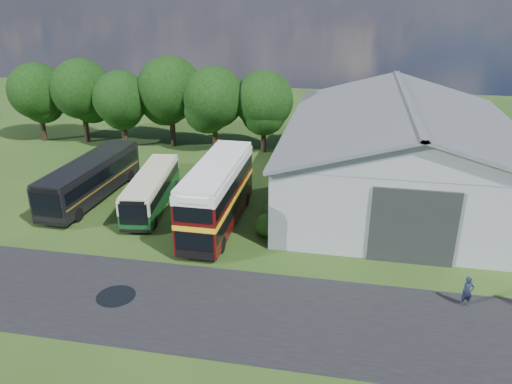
% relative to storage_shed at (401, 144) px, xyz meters
% --- Properties ---
extents(ground, '(120.00, 120.00, 0.00)m').
position_rel_storage_shed_xyz_m(ground, '(-15.00, -15.98, -4.17)').
color(ground, '#1F3D13').
rests_on(ground, ground).
extents(asphalt_road, '(60.00, 8.00, 0.02)m').
position_rel_storage_shed_xyz_m(asphalt_road, '(-12.00, -18.98, -4.17)').
color(asphalt_road, black).
rests_on(asphalt_road, ground).
extents(puddle, '(2.20, 2.20, 0.01)m').
position_rel_storage_shed_xyz_m(puddle, '(-16.50, -18.98, -4.17)').
color(puddle, black).
rests_on(puddle, ground).
extents(storage_shed, '(18.80, 24.80, 8.15)m').
position_rel_storage_shed_xyz_m(storage_shed, '(0.00, 0.00, 0.00)').
color(storage_shed, gray).
rests_on(storage_shed, ground).
extents(tree_far_left, '(6.12, 6.12, 8.64)m').
position_rel_storage_shed_xyz_m(tree_far_left, '(-38.00, 8.02, 1.40)').
color(tree_far_left, black).
rests_on(tree_far_left, ground).
extents(tree_left_a, '(6.46, 6.46, 9.12)m').
position_rel_storage_shed_xyz_m(tree_left_a, '(-33.00, 8.52, 1.71)').
color(tree_left_a, black).
rests_on(tree_left_a, ground).
extents(tree_left_b, '(5.78, 5.78, 8.16)m').
position_rel_storage_shed_xyz_m(tree_left_b, '(-28.00, 7.52, 1.09)').
color(tree_left_b, black).
rests_on(tree_left_b, ground).
extents(tree_mid, '(6.80, 6.80, 9.60)m').
position_rel_storage_shed_xyz_m(tree_mid, '(-23.00, 8.82, 2.02)').
color(tree_mid, black).
rests_on(tree_mid, ground).
extents(tree_right_a, '(6.26, 6.26, 8.83)m').
position_rel_storage_shed_xyz_m(tree_right_a, '(-18.00, 7.82, 1.52)').
color(tree_right_a, black).
rests_on(tree_right_a, ground).
extents(tree_right_b, '(5.98, 5.98, 8.45)m').
position_rel_storage_shed_xyz_m(tree_right_b, '(-13.00, 8.62, 1.27)').
color(tree_right_b, black).
rests_on(tree_right_b, ground).
extents(shrub_front, '(1.70, 1.70, 1.70)m').
position_rel_storage_shed_xyz_m(shrub_front, '(-9.40, -9.98, -4.17)').
color(shrub_front, '#194714').
rests_on(shrub_front, ground).
extents(shrub_mid, '(1.60, 1.60, 1.60)m').
position_rel_storage_shed_xyz_m(shrub_mid, '(-9.40, -7.98, -4.17)').
color(shrub_mid, '#194714').
rests_on(shrub_mid, ground).
extents(bus_green_single, '(3.64, 10.26, 2.77)m').
position_rel_storage_shed_xyz_m(bus_green_single, '(-19.07, -6.99, -2.69)').
color(bus_green_single, black).
rests_on(bus_green_single, ground).
extents(bus_maroon_double, '(2.89, 11.15, 4.79)m').
position_rel_storage_shed_xyz_m(bus_maroon_double, '(-13.17, -9.14, -1.78)').
color(bus_maroon_double, black).
rests_on(bus_maroon_double, ground).
extents(bus_dark_single, '(3.28, 11.96, 3.27)m').
position_rel_storage_shed_xyz_m(bus_dark_single, '(-24.55, -6.27, -2.43)').
color(bus_dark_single, black).
rests_on(bus_dark_single, ground).
extents(visitor_a, '(0.72, 0.54, 1.77)m').
position_rel_storage_shed_xyz_m(visitor_a, '(2.66, -16.17, -3.28)').
color(visitor_a, '#161D31').
rests_on(visitor_a, ground).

